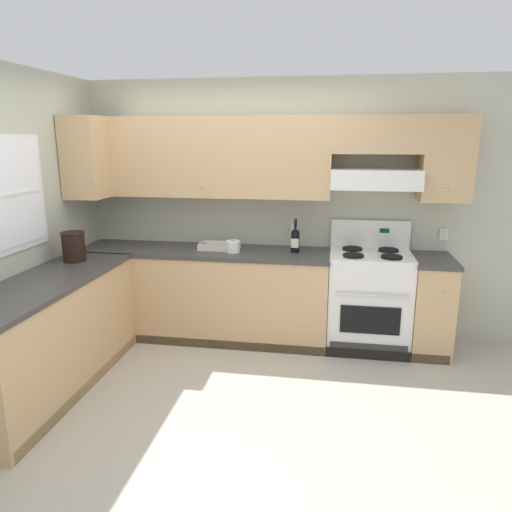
% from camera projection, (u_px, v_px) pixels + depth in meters
% --- Properties ---
extents(ground_plane, '(7.04, 7.04, 0.00)m').
position_uv_depth(ground_plane, '(202.00, 401.00, 3.70)').
color(ground_plane, '#B2AA99').
extents(wall_back, '(4.68, 0.57, 2.55)m').
position_uv_depth(wall_back, '(278.00, 190.00, 4.74)').
color(wall_back, '#B7BAA3').
rests_on(wall_back, ground_plane).
extents(wall_left, '(0.47, 4.00, 2.55)m').
position_uv_depth(wall_left, '(14.00, 219.00, 3.84)').
color(wall_left, '#B7BAA3').
rests_on(wall_left, ground_plane).
extents(counter_back_run, '(3.60, 0.65, 0.91)m').
position_uv_depth(counter_back_run, '(232.00, 295.00, 4.78)').
color(counter_back_run, tan).
rests_on(counter_back_run, ground_plane).
extents(counter_left_run, '(0.63, 1.91, 0.91)m').
position_uv_depth(counter_left_run, '(48.00, 337.00, 3.78)').
color(counter_left_run, tan).
rests_on(counter_left_run, ground_plane).
extents(stove, '(0.76, 0.62, 1.20)m').
position_uv_depth(stove, '(369.00, 299.00, 4.58)').
color(stove, white).
rests_on(stove, ground_plane).
extents(wine_bottle, '(0.08, 0.08, 0.32)m').
position_uv_depth(wine_bottle, '(295.00, 239.00, 4.58)').
color(wine_bottle, black).
rests_on(wine_bottle, counter_back_run).
extents(bowl, '(0.39, 0.22, 0.06)m').
position_uv_depth(bowl, '(220.00, 247.00, 4.73)').
color(bowl, beige).
rests_on(bowl, counter_back_run).
extents(bucket, '(0.21, 0.21, 0.26)m').
position_uv_depth(bucket, '(74.00, 246.00, 4.24)').
color(bucket, black).
rests_on(bucket, counter_left_run).
extents(paper_towel_roll, '(0.13, 0.13, 0.11)m').
position_uv_depth(paper_towel_roll, '(233.00, 246.00, 4.59)').
color(paper_towel_roll, white).
rests_on(paper_towel_roll, counter_back_run).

